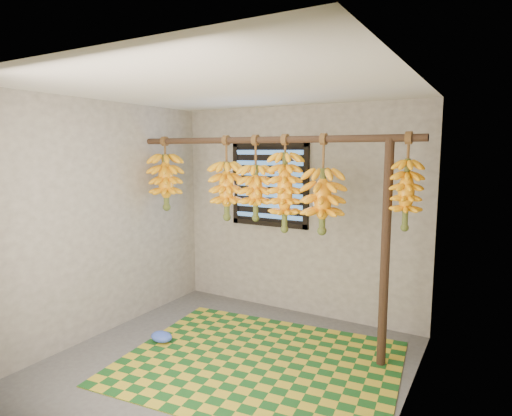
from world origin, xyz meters
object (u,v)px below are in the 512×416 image
Objects in this scene: plastic_bag at (162,337)px; banana_bunch_e at (322,201)px; support_post at (385,255)px; woven_mat at (259,362)px; banana_bunch_b at (256,192)px; banana_bunch_c at (227,190)px; banana_bunch_a at (166,182)px; banana_bunch_f at (406,194)px; banana_bunch_d at (285,192)px.

banana_bunch_e is at bearing 24.26° from plastic_bag.
woven_mat is at bearing -151.62° from support_post.
support_post is 2.37× the size of banana_bunch_b.
plastic_bag is at bearing -155.74° from banana_bunch_e.
woven_mat is 1.05m from plastic_bag.
plastic_bag is at bearing -162.28° from support_post.
banana_bunch_b is 0.98× the size of banana_bunch_c.
woven_mat is 1.71m from banana_bunch_c.
banana_bunch_a is at bearing 180.00° from banana_bunch_e.
banana_bunch_a is at bearing 180.00° from banana_bunch_b.
banana_bunch_a and banana_bunch_b have the same top height.
banana_bunch_b and banana_bunch_f have the same top height.
banana_bunch_b is (-1.29, 0.00, 0.48)m from support_post.
banana_bunch_d is at bearing 31.72° from plastic_bag.
banana_bunch_d is 1.14× the size of banana_bunch_f.
banana_bunch_f is (0.73, 0.00, 0.10)m from banana_bunch_e.
plastic_bag is 0.27× the size of banana_bunch_e.
banana_bunch_d and banana_bunch_f have the same top height.
banana_bunch_f is at bearing 0.00° from support_post.
support_post is at bearing 180.00° from banana_bunch_f.
banana_bunch_e is 0.74m from banana_bunch_f.
banana_bunch_a is at bearing 125.57° from plastic_bag.
support_post is at bearing 0.00° from banana_bunch_c.
banana_bunch_b and banana_bunch_e have the same top height.
banana_bunch_c is (-0.35, 0.00, 0.00)m from banana_bunch_b.
plastic_bag is 0.26× the size of banana_bunch_d.
banana_bunch_a is at bearing 160.99° from woven_mat.
woven_mat is 2.95× the size of banana_bunch_a.
banana_bunch_f reaches higher than support_post.
woven_mat is at bearing -19.01° from banana_bunch_a.
banana_bunch_f is at bearing 0.00° from banana_bunch_a.
banana_bunch_d is (0.67, -0.00, 0.02)m from banana_bunch_c.
banana_bunch_b is 0.93× the size of banana_bunch_e.
banana_bunch_b is 0.35m from banana_bunch_c.
banana_bunch_f is at bearing 16.56° from plastic_bag.
banana_bunch_a is 0.96× the size of banana_bunch_b.
support_post is 1.71m from banana_bunch_c.
banana_bunch_d is (-0.97, -0.00, 0.50)m from support_post.
support_post is 2.52m from banana_bunch_a.
banana_bunch_b is 1.04× the size of banana_bunch_f.
woven_mat is at bearing -37.35° from banana_bunch_c.
banana_bunch_c is (-0.68, 0.52, 1.48)m from woven_mat.
plastic_bag is 0.28× the size of banana_bunch_c.
banana_bunch_c is at bearing 180.00° from support_post.
banana_bunch_e is at bearing 0.00° from banana_bunch_c.
banana_bunch_e is (0.37, 0.52, 1.44)m from woven_mat.
woven_mat is at bearing -88.96° from banana_bunch_d.
support_post is 2.46× the size of banana_bunch_f.
woven_mat is 2.84× the size of banana_bunch_b.
plastic_bag is 0.29× the size of banana_bunch_b.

